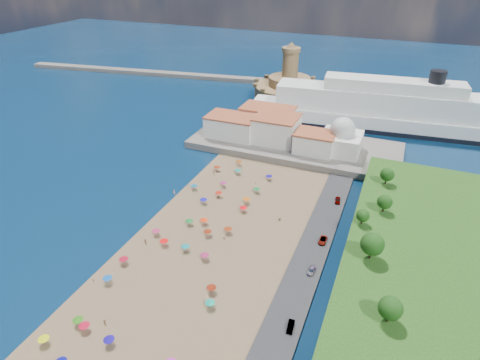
% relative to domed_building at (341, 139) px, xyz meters
% --- Properties ---
extents(ground, '(700.00, 700.00, 0.00)m').
position_rel_domed_building_xyz_m(ground, '(-30.00, -71.00, -8.97)').
color(ground, '#071938').
rests_on(ground, ground).
extents(terrace, '(90.00, 36.00, 3.00)m').
position_rel_domed_building_xyz_m(terrace, '(-20.00, 2.00, -7.47)').
color(terrace, '#59544C').
rests_on(terrace, ground).
extents(jetty, '(18.00, 70.00, 2.40)m').
position_rel_domed_building_xyz_m(jetty, '(-42.00, 37.00, -7.77)').
color(jetty, '#59544C').
rests_on(jetty, ground).
extents(breakwater, '(199.03, 34.77, 2.60)m').
position_rel_domed_building_xyz_m(breakwater, '(-140.00, 82.00, -7.67)').
color(breakwater, '#59544C').
rests_on(breakwater, ground).
extents(waterfront_buildings, '(57.00, 29.00, 11.00)m').
position_rel_domed_building_xyz_m(waterfront_buildings, '(-33.05, 2.64, -1.10)').
color(waterfront_buildings, silver).
rests_on(waterfront_buildings, terrace).
extents(domed_building, '(16.00, 16.00, 15.00)m').
position_rel_domed_building_xyz_m(domed_building, '(0.00, 0.00, 0.00)').
color(domed_building, silver).
rests_on(domed_building, terrace).
extents(fortress, '(40.00, 40.00, 32.40)m').
position_rel_domed_building_xyz_m(fortress, '(-42.00, 67.00, -2.29)').
color(fortress, '#96794B').
rests_on(fortress, ground).
extents(cruise_ship, '(136.92, 33.94, 29.61)m').
position_rel_domed_building_xyz_m(cruise_ship, '(15.19, 41.71, -0.21)').
color(cruise_ship, black).
rests_on(cruise_ship, ground).
extents(beach_parasols, '(33.12, 116.02, 2.20)m').
position_rel_domed_building_xyz_m(beach_parasols, '(-31.22, -82.46, -6.83)').
color(beach_parasols, gray).
rests_on(beach_parasols, beach).
extents(beachgoers, '(40.85, 96.21, 1.86)m').
position_rel_domed_building_xyz_m(beachgoers, '(-33.48, -75.48, -7.85)').
color(beachgoers, tan).
rests_on(beachgoers, beach).
extents(parked_cars, '(2.20, 82.10, 1.41)m').
position_rel_domed_building_xyz_m(parked_cars, '(6.00, -72.75, -7.62)').
color(parked_cars, gray).
rests_on(parked_cars, promenade).
extents(hillside_trees, '(15.13, 106.92, 7.82)m').
position_rel_domed_building_xyz_m(hillside_trees, '(19.67, -81.66, 1.06)').
color(hillside_trees, '#382314').
rests_on(hillside_trees, hillside).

